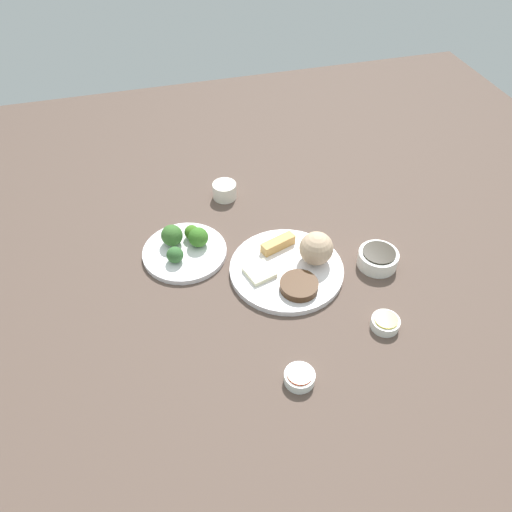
# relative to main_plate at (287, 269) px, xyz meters

# --- Properties ---
(tabletop) EXTENTS (2.20, 2.20, 0.02)m
(tabletop) POSITION_rel_main_plate_xyz_m (-0.02, 0.00, -0.02)
(tabletop) COLOR brown
(tabletop) RESTS_ON ground
(main_plate) EXTENTS (0.28, 0.28, 0.02)m
(main_plate) POSITION_rel_main_plate_xyz_m (0.00, 0.00, 0.00)
(main_plate) COLOR white
(main_plate) RESTS_ON tabletop
(rice_scoop) EXTENTS (0.08, 0.08, 0.08)m
(rice_scoop) POSITION_rel_main_plate_xyz_m (0.00, -0.07, 0.05)
(rice_scoop) COLOR tan
(rice_scoop) RESTS_ON main_plate
(spring_roll) EXTENTS (0.06, 0.10, 0.03)m
(spring_roll) POSITION_rel_main_plate_xyz_m (0.07, 0.00, 0.02)
(spring_roll) COLOR tan
(spring_roll) RESTS_ON main_plate
(crab_rangoon_wonton) EXTENTS (0.08, 0.08, 0.01)m
(crab_rangoon_wonton) POSITION_rel_main_plate_xyz_m (-0.00, 0.07, 0.01)
(crab_rangoon_wonton) COLOR beige
(crab_rangoon_wonton) RESTS_ON main_plate
(stir_fry_heap) EXTENTS (0.09, 0.09, 0.02)m
(stir_fry_heap) POSITION_rel_main_plate_xyz_m (-0.07, -0.00, 0.02)
(stir_fry_heap) COLOR #412815
(stir_fry_heap) RESTS_ON main_plate
(broccoli_plate) EXTENTS (0.22, 0.22, 0.01)m
(broccoli_plate) POSITION_rel_main_plate_xyz_m (0.13, 0.24, -0.00)
(broccoli_plate) COLOR white
(broccoli_plate) RESTS_ON tabletop
(broccoli_floret_0) EXTENTS (0.05, 0.05, 0.05)m
(broccoli_floret_0) POSITION_rel_main_plate_xyz_m (0.14, 0.20, 0.03)
(broccoli_floret_0) COLOR #377022
(broccoli_floret_0) RESTS_ON broccoli_plate
(broccoli_floret_1) EXTENTS (0.06, 0.06, 0.06)m
(broccoli_floret_1) POSITION_rel_main_plate_xyz_m (0.16, 0.26, 0.03)
(broccoli_floret_1) COLOR #37662A
(broccoli_floret_1) RESTS_ON broccoli_plate
(broccoli_floret_2) EXTENTS (0.04, 0.04, 0.04)m
(broccoli_floret_2) POSITION_rel_main_plate_xyz_m (0.10, 0.26, 0.03)
(broccoli_floret_2) COLOR #32612E
(broccoli_floret_2) RESTS_ON broccoli_plate
(broccoli_floret_3) EXTENTS (0.04, 0.04, 0.04)m
(broccoli_floret_3) POSITION_rel_main_plate_xyz_m (0.17, 0.21, 0.03)
(broccoli_floret_3) COLOR #3A6D1C
(broccoli_floret_3) RESTS_ON broccoli_plate
(soy_sauce_bowl) EXTENTS (0.10, 0.10, 0.04)m
(soy_sauce_bowl) POSITION_rel_main_plate_xyz_m (-0.04, -0.23, 0.01)
(soy_sauce_bowl) COLOR white
(soy_sauce_bowl) RESTS_ON tabletop
(soy_sauce_bowl_liquid) EXTENTS (0.08, 0.08, 0.00)m
(soy_sauce_bowl_liquid) POSITION_rel_main_plate_xyz_m (-0.04, -0.23, 0.03)
(soy_sauce_bowl_liquid) COLOR black
(soy_sauce_bowl_liquid) RESTS_ON soy_sauce_bowl
(sauce_ramekin_sweet_and_sour) EXTENTS (0.06, 0.06, 0.02)m
(sauce_ramekin_sweet_and_sour) POSITION_rel_main_plate_xyz_m (-0.30, 0.07, 0.00)
(sauce_ramekin_sweet_and_sour) COLOR white
(sauce_ramekin_sweet_and_sour) RESTS_ON tabletop
(sauce_ramekin_sweet_and_sour_liquid) EXTENTS (0.05, 0.05, 0.00)m
(sauce_ramekin_sweet_and_sour_liquid) POSITION_rel_main_plate_xyz_m (-0.30, 0.07, 0.02)
(sauce_ramekin_sweet_and_sour_liquid) COLOR red
(sauce_ramekin_sweet_and_sour_liquid) RESTS_ON sauce_ramekin_sweet_and_sour
(sauce_ramekin_hot_mustard) EXTENTS (0.06, 0.06, 0.02)m
(sauce_ramekin_hot_mustard) POSITION_rel_main_plate_xyz_m (-0.22, -0.16, 0.00)
(sauce_ramekin_hot_mustard) COLOR white
(sauce_ramekin_hot_mustard) RESTS_ON tabletop
(sauce_ramekin_hot_mustard_liquid) EXTENTS (0.05, 0.05, 0.00)m
(sauce_ramekin_hot_mustard_liquid) POSITION_rel_main_plate_xyz_m (-0.22, -0.16, 0.02)
(sauce_ramekin_hot_mustard_liquid) COLOR gold
(sauce_ramekin_hot_mustard_liquid) RESTS_ON sauce_ramekin_hot_mustard
(teacup) EXTENTS (0.07, 0.07, 0.05)m
(teacup) POSITION_rel_main_plate_xyz_m (0.33, 0.08, 0.02)
(teacup) COLOR white
(teacup) RESTS_ON tabletop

